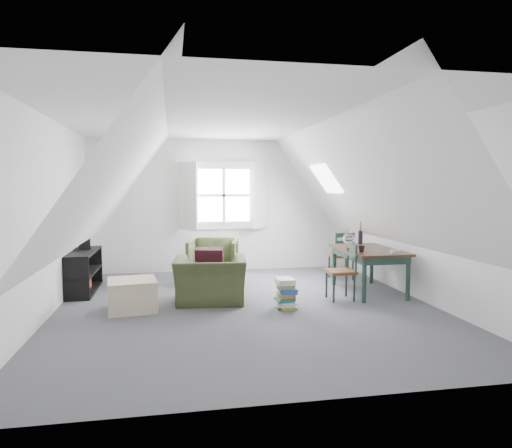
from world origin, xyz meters
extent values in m
plane|color=#4C4C52|center=(0.00, 0.00, 0.00)|extent=(5.50, 5.50, 0.00)
plane|color=white|center=(0.00, 0.00, 2.50)|extent=(5.50, 5.50, 0.00)
plane|color=silver|center=(0.00, 2.75, 1.25)|extent=(5.00, 0.00, 5.00)
plane|color=silver|center=(0.00, -2.75, 1.25)|extent=(5.00, 0.00, 5.00)
plane|color=silver|center=(-2.50, 0.00, 1.25)|extent=(0.00, 5.50, 5.50)
plane|color=silver|center=(2.50, 0.00, 1.25)|extent=(0.00, 5.50, 5.50)
plane|color=white|center=(-1.55, 0.00, 1.78)|extent=(3.19, 5.50, 4.48)
plane|color=white|center=(1.55, 0.00, 1.78)|extent=(3.19, 5.50, 4.48)
cube|color=white|center=(0.00, 2.73, 1.45)|extent=(1.30, 0.04, 1.30)
cube|color=white|center=(-0.68, 2.57, 1.45)|extent=(0.35, 0.35, 1.25)
cube|color=white|center=(0.68, 2.57, 1.45)|extent=(0.35, 0.35, 1.25)
cube|color=white|center=(0.00, 2.72, 1.45)|extent=(1.00, 0.02, 1.00)
cube|color=white|center=(0.00, 2.70, 1.45)|extent=(1.08, 0.04, 0.05)
cube|color=white|center=(0.00, 2.70, 1.45)|extent=(0.05, 0.04, 1.08)
cube|color=white|center=(1.55, 1.30, 1.75)|extent=(0.35, 0.75, 0.47)
imported|color=#374121|center=(-0.46, 0.35, 0.00)|extent=(1.07, 0.96, 0.64)
imported|color=#374121|center=(-0.30, 1.67, 0.00)|extent=(0.95, 0.97, 0.74)
cube|color=#3D101D|center=(-0.46, 0.50, 0.56)|extent=(0.43, 0.30, 0.41)
cube|color=#C9B597|center=(-1.51, 0.13, 0.20)|extent=(0.68, 0.68, 0.41)
cube|color=#311E11|center=(1.97, 0.53, 0.65)|extent=(0.81, 1.34, 0.04)
cube|color=#213730|center=(1.97, 0.53, 0.58)|extent=(0.72, 1.25, 0.11)
cylinder|color=#213730|center=(1.64, -0.07, 0.32)|extent=(0.06, 0.06, 0.64)
cylinder|color=#213730|center=(2.31, -0.07, 0.32)|extent=(0.06, 0.06, 0.64)
cylinder|color=#213730|center=(1.64, 1.13, 0.32)|extent=(0.06, 0.06, 0.64)
cylinder|color=#213730|center=(2.31, 1.13, 0.32)|extent=(0.06, 0.06, 0.64)
sphere|color=silver|center=(1.82, 0.98, 0.78)|extent=(0.20, 0.20, 0.20)
cylinder|color=silver|center=(1.82, 0.98, 0.90)|extent=(0.06, 0.06, 0.11)
cylinder|color=black|center=(2.07, 1.08, 0.78)|extent=(0.07, 0.07, 0.22)
cylinder|color=#3F2D1E|center=(2.07, 1.08, 1.03)|extent=(0.03, 0.05, 0.40)
cylinder|color=#3F2D1E|center=(2.09, 1.09, 1.03)|extent=(0.04, 0.06, 0.40)
cylinder|color=#3F2D1E|center=(2.07, 1.07, 1.03)|extent=(0.05, 0.07, 0.40)
imported|color=black|center=(1.72, 0.23, 0.67)|extent=(0.12, 0.12, 0.09)
cube|color=white|center=(2.17, 0.08, 0.69)|extent=(0.11, 0.08, 0.04)
cube|color=#5C3218|center=(1.92, 1.55, 0.42)|extent=(0.39, 0.39, 0.05)
cylinder|color=#213730|center=(2.08, 1.70, 0.20)|extent=(0.03, 0.03, 0.40)
cylinder|color=#213730|center=(2.08, 1.39, 0.20)|extent=(0.03, 0.03, 0.40)
cylinder|color=#213730|center=(1.77, 1.70, 0.20)|extent=(0.03, 0.03, 0.40)
cylinder|color=#213730|center=(1.77, 1.39, 0.20)|extent=(0.03, 0.03, 0.40)
cylinder|color=#213730|center=(2.08, 1.37, 0.62)|extent=(0.03, 0.03, 0.42)
cylinder|color=#213730|center=(1.77, 1.37, 0.62)|extent=(0.03, 0.03, 0.42)
cube|color=#213730|center=(1.92, 1.37, 0.79)|extent=(0.32, 0.03, 0.07)
cube|color=#213730|center=(1.92, 1.37, 0.67)|extent=(0.32, 0.03, 0.06)
cube|color=#5C3218|center=(1.39, 0.17, 0.40)|extent=(0.38, 0.38, 0.04)
cylinder|color=#213730|center=(1.23, 0.33, 0.19)|extent=(0.03, 0.03, 0.39)
cylinder|color=#213730|center=(1.54, 0.33, 0.19)|extent=(0.03, 0.03, 0.39)
cylinder|color=#213730|center=(1.23, 0.02, 0.19)|extent=(0.03, 0.03, 0.39)
cylinder|color=#213730|center=(1.54, 0.02, 0.19)|extent=(0.03, 0.03, 0.39)
cylinder|color=#213730|center=(1.56, 0.33, 0.60)|extent=(0.03, 0.03, 0.40)
cylinder|color=#213730|center=(1.56, 0.02, 0.60)|extent=(0.03, 0.03, 0.40)
cube|color=#213730|center=(1.56, 0.17, 0.76)|extent=(0.03, 0.30, 0.07)
cube|color=#213730|center=(1.56, 0.17, 0.65)|extent=(0.03, 0.30, 0.05)
cube|color=black|center=(-2.35, 1.35, 0.02)|extent=(0.41, 1.24, 0.03)
cube|color=black|center=(-2.35, 1.35, 0.31)|extent=(0.41, 1.24, 0.03)
cube|color=black|center=(-2.35, 1.35, 0.62)|extent=(0.41, 1.24, 0.03)
cube|color=black|center=(-2.35, 0.75, 0.31)|extent=(0.41, 0.03, 0.62)
cube|color=black|center=(-2.35, 1.95, 0.31)|extent=(0.41, 0.03, 0.62)
cube|color=#264C99|center=(-2.35, 0.99, 0.13)|extent=(0.19, 0.21, 0.23)
cube|color=red|center=(-2.35, 1.45, 0.13)|extent=(0.19, 0.25, 0.23)
cube|color=white|center=(-2.35, 1.14, 0.43)|extent=(0.19, 0.23, 0.21)
cube|color=black|center=(-2.35, 1.60, 0.72)|extent=(0.21, 0.27, 0.19)
cube|color=#B29933|center=(0.52, -0.15, 0.02)|extent=(0.21, 0.28, 0.03)
cube|color=white|center=(0.49, -0.13, 0.05)|extent=(0.27, 0.30, 0.03)
cube|color=white|center=(0.53, -0.15, 0.09)|extent=(0.23, 0.30, 0.04)
cube|color=#337F4C|center=(0.48, -0.15, 0.12)|extent=(0.23, 0.28, 0.03)
cube|color=#264C99|center=(0.50, -0.17, 0.14)|extent=(0.25, 0.31, 0.02)
cube|color=#B29933|center=(0.50, -0.15, 0.17)|extent=(0.21, 0.28, 0.03)
cube|color=#B29933|center=(0.51, -0.13, 0.20)|extent=(0.25, 0.31, 0.04)
cube|color=#264C99|center=(0.53, -0.17, 0.23)|extent=(0.25, 0.31, 0.04)
cube|color=#264C99|center=(0.51, -0.17, 0.27)|extent=(0.25, 0.30, 0.03)
cube|color=#B29933|center=(0.50, -0.12, 0.30)|extent=(0.23, 0.29, 0.04)
cube|color=white|center=(0.49, -0.13, 0.34)|extent=(0.23, 0.26, 0.04)
cube|color=white|center=(0.50, -0.12, 0.38)|extent=(0.23, 0.28, 0.03)
camera|label=1|loc=(-0.98, -5.95, 1.63)|focal=32.00mm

